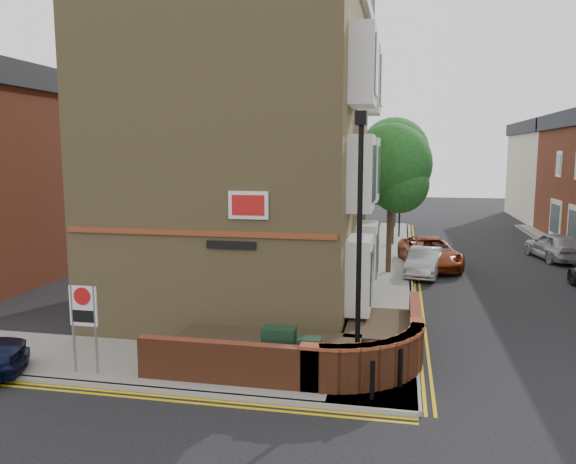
# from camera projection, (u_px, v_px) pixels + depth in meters

# --- Properties ---
(ground) EXTENTS (120.00, 120.00, 0.00)m
(ground) POSITION_uv_depth(u_px,v_px,m) (280.00, 404.00, 12.41)
(ground) COLOR black
(ground) RESTS_ON ground
(pavement_corner) EXTENTS (13.00, 3.00, 0.12)m
(pavement_corner) POSITION_uv_depth(u_px,v_px,m) (160.00, 365.00, 14.55)
(pavement_corner) COLOR gray
(pavement_corner) RESTS_ON ground
(pavement_main) EXTENTS (2.00, 32.00, 0.12)m
(pavement_main) POSITION_uv_depth(u_px,v_px,m) (389.00, 264.00, 27.53)
(pavement_main) COLOR gray
(pavement_main) RESTS_ON ground
(kerb_side) EXTENTS (13.00, 0.15, 0.12)m
(kerb_side) POSITION_uv_depth(u_px,v_px,m) (133.00, 388.00, 13.10)
(kerb_side) COLOR gray
(kerb_side) RESTS_ON ground
(kerb_main_near) EXTENTS (0.15, 32.00, 0.12)m
(kerb_main_near) POSITION_uv_depth(u_px,v_px,m) (410.00, 265.00, 27.33)
(kerb_main_near) COLOR gray
(kerb_main_near) RESTS_ON ground
(yellow_lines_side) EXTENTS (13.00, 0.28, 0.01)m
(yellow_lines_side) POSITION_uv_depth(u_px,v_px,m) (128.00, 395.00, 12.86)
(yellow_lines_side) COLOR gold
(yellow_lines_side) RESTS_ON ground
(yellow_lines_main) EXTENTS (0.28, 32.00, 0.01)m
(yellow_lines_main) POSITION_uv_depth(u_px,v_px,m) (415.00, 267.00, 27.29)
(yellow_lines_main) COLOR gold
(yellow_lines_main) RESTS_ON ground
(corner_building) EXTENTS (8.95, 10.40, 13.60)m
(corner_building) POSITION_uv_depth(u_px,v_px,m) (249.00, 132.00, 19.86)
(corner_building) COLOR olive
(corner_building) RESTS_ON ground
(garden_wall) EXTENTS (6.80, 6.00, 1.20)m
(garden_wall) POSITION_uv_depth(u_px,v_px,m) (300.00, 363.00, 14.84)
(garden_wall) COLOR brown
(garden_wall) RESTS_ON ground
(lamppost) EXTENTS (0.25, 0.50, 6.30)m
(lamppost) POSITION_uv_depth(u_px,v_px,m) (359.00, 249.00, 12.79)
(lamppost) COLOR black
(lamppost) RESTS_ON pavement_corner
(utility_cabinet_large) EXTENTS (0.80, 0.45, 1.20)m
(utility_cabinet_large) POSITION_uv_depth(u_px,v_px,m) (279.00, 352.00, 13.63)
(utility_cabinet_large) COLOR black
(utility_cabinet_large) RESTS_ON pavement_corner
(utility_cabinet_small) EXTENTS (0.55, 0.40, 1.10)m
(utility_cabinet_small) POSITION_uv_depth(u_px,v_px,m) (309.00, 360.00, 13.19)
(utility_cabinet_small) COLOR black
(utility_cabinet_small) RESTS_ON pavement_corner
(bollard_near) EXTENTS (0.11, 0.11, 0.90)m
(bollard_near) POSITION_uv_depth(u_px,v_px,m) (372.00, 380.00, 12.33)
(bollard_near) COLOR black
(bollard_near) RESTS_ON pavement_corner
(bollard_far) EXTENTS (0.11, 0.11, 0.90)m
(bollard_far) POSITION_uv_depth(u_px,v_px,m) (400.00, 368.00, 12.98)
(bollard_far) COLOR black
(bollard_far) RESTS_ON pavement_corner
(zone_sign) EXTENTS (0.72, 0.07, 2.20)m
(zone_sign) POSITION_uv_depth(u_px,v_px,m) (84.00, 313.00, 13.65)
(zone_sign) COLOR slate
(zone_sign) RESTS_ON pavement_corner
(far_terrace_cream) EXTENTS (5.40, 12.40, 8.00)m
(far_terrace_cream) POSITION_uv_depth(u_px,v_px,m) (552.00, 170.00, 45.84)
(far_terrace_cream) COLOR beige
(far_terrace_cream) RESTS_ON ground
(tree_near) EXTENTS (3.64, 3.65, 6.70)m
(tree_near) POSITION_uv_depth(u_px,v_px,m) (391.00, 171.00, 24.98)
(tree_near) COLOR #382B1E
(tree_near) RESTS_ON pavement_main
(tree_mid) EXTENTS (4.03, 4.03, 7.42)m
(tree_mid) POSITION_uv_depth(u_px,v_px,m) (394.00, 158.00, 32.67)
(tree_mid) COLOR #382B1E
(tree_mid) RESTS_ON pavement_main
(tree_far) EXTENTS (3.81, 3.81, 7.00)m
(tree_far) POSITION_uv_depth(u_px,v_px,m) (396.00, 161.00, 40.47)
(tree_far) COLOR #382B1E
(tree_far) RESTS_ON pavement_main
(traffic_light_assembly) EXTENTS (0.20, 0.16, 4.20)m
(traffic_light_assembly) POSITION_uv_depth(u_px,v_px,m) (400.00, 195.00, 35.80)
(traffic_light_assembly) COLOR black
(traffic_light_assembly) RESTS_ON pavement_main
(silver_car_near) EXTENTS (1.92, 3.94, 1.24)m
(silver_car_near) POSITION_uv_depth(u_px,v_px,m) (424.00, 262.00, 25.28)
(silver_car_near) COLOR #B8BDC0
(silver_car_near) RESTS_ON ground
(red_car_main) EXTENTS (3.22, 5.51, 1.44)m
(red_car_main) POSITION_uv_depth(u_px,v_px,m) (430.00, 252.00, 27.10)
(red_car_main) COLOR maroon
(red_car_main) RESTS_ON ground
(silver_car_far) EXTENTS (2.54, 4.56, 1.47)m
(silver_car_far) POSITION_uv_depth(u_px,v_px,m) (555.00, 246.00, 28.90)
(silver_car_far) COLOR #989A9F
(silver_car_far) RESTS_ON ground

